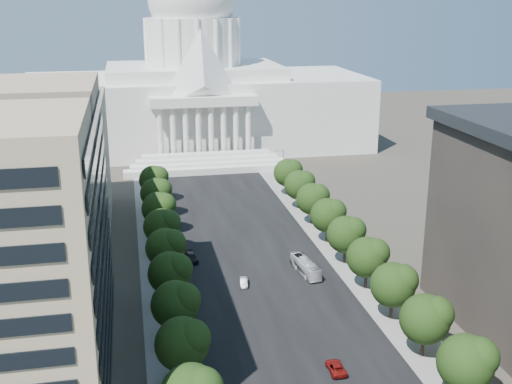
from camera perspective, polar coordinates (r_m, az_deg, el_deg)
road_asphalt at (r=144.48m, az=-1.27°, el=-4.10°), size 30.00×260.00×0.01m
sidewalk_left at (r=142.64m, az=-8.83°, el=-4.59°), size 8.00×260.00×0.02m
sidewalk_right at (r=148.74m, az=5.97°, el=-3.56°), size 8.00×260.00×0.02m
capitol at (r=231.07m, az=-5.50°, el=8.97°), size 120.00×56.00×73.00m
office_block_left_far at (r=149.51m, az=-20.45°, el=1.58°), size 38.00×52.00×30.00m
tree_l_c at (r=90.99m, az=-6.38°, el=-13.15°), size 7.79×7.60×9.97m
tree_l_d at (r=101.53m, az=-7.01°, el=-9.79°), size 7.79×7.60×9.97m
tree_l_e at (r=112.37m, az=-7.51°, el=-7.07°), size 7.79×7.60×9.97m
tree_l_f at (r=123.42m, az=-7.91°, el=-4.83°), size 7.79×7.60×9.97m
tree_l_g at (r=134.63m, az=-8.25°, el=-2.96°), size 7.79×7.60×9.97m
tree_l_h at (r=145.97m, az=-8.53°, el=-1.37°), size 7.79×7.60×9.97m
tree_l_i at (r=157.40m, az=-8.78°, el=-0.02°), size 7.79×7.60×9.97m
tree_l_j at (r=168.92m, az=-8.99°, el=1.15°), size 7.79×7.60×9.97m
tree_r_b at (r=90.81m, az=18.40°, el=-14.07°), size 7.79×7.60×9.97m
tree_r_c at (r=99.94m, az=15.02°, el=-10.75°), size 7.79×7.60×9.97m
tree_r_d at (r=109.62m, az=12.28°, el=-7.97°), size 7.79×7.60×9.97m
tree_r_e at (r=119.73m, az=10.02°, el=-5.63°), size 7.79×7.60×9.97m
tree_r_f at (r=130.15m, az=8.13°, el=-3.66°), size 7.79×7.60×9.97m
tree_r_g at (r=140.83m, az=6.53°, el=-1.98°), size 7.79×7.60×9.97m
tree_r_h at (r=151.71m, az=5.16°, el=-0.54°), size 7.79×7.60×9.97m
tree_r_i at (r=162.74m, az=3.97°, el=0.71°), size 7.79×7.60×9.97m
tree_r_j at (r=173.90m, az=2.94°, el=1.80°), size 7.79×7.60×9.97m
streetlight_b at (r=100.26m, az=16.02°, el=-11.15°), size 2.61×0.44×9.00m
streetlight_c at (r=120.69m, az=10.67°, el=-5.81°), size 2.61×0.44×9.00m
streetlight_d at (r=142.58m, az=6.97°, el=-2.03°), size 2.61×0.44×9.00m
streetlight_e at (r=165.35m, az=4.30°, el=0.74°), size 2.61×0.44×9.00m
streetlight_f at (r=188.69m, az=2.27°, el=2.82°), size 2.61×0.44×9.00m
car_silver at (r=121.47m, az=-1.10°, el=-8.01°), size 1.84×4.03×1.28m
car_red at (r=96.66m, az=7.11°, el=-15.22°), size 2.27×4.85×1.34m
car_dark_b at (r=132.52m, az=-5.79°, el=-5.83°), size 2.88×5.61×1.56m
city_bus at (r=126.38m, az=4.42°, el=-6.63°), size 3.76×10.63×2.90m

